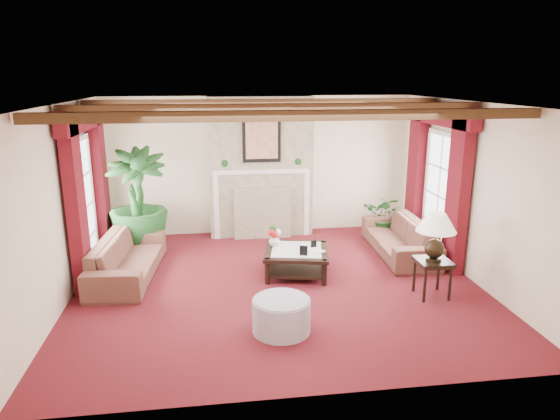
{
  "coord_description": "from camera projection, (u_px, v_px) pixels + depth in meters",
  "views": [
    {
      "loc": [
        -0.93,
        -6.96,
        3.07
      ],
      "look_at": [
        0.08,
        0.4,
        1.07
      ],
      "focal_mm": 32.0,
      "sensor_mm": 36.0,
      "label": 1
    }
  ],
  "objects": [
    {
      "name": "back_wall",
      "position": [
        260.0,
        166.0,
        9.86
      ],
      "size": [
        6.0,
        0.02,
        2.7
      ],
      "primitive_type": "cube",
      "color": "beige",
      "rests_on": "ground"
    },
    {
      "name": "side_table",
      "position": [
        432.0,
        278.0,
        7.13
      ],
      "size": [
        0.52,
        0.52,
        0.55
      ],
      "primitive_type": null,
      "rotation": [
        0.0,
        0.0,
        -0.14
      ],
      "color": "black",
      "rests_on": "ground"
    },
    {
      "name": "french_door_right",
      "position": [
        445.0,
        134.0,
        8.37
      ],
      "size": [
        0.1,
        1.1,
        2.16
      ],
      "primitive_type": null,
      "color": "white",
      "rests_on": "ground"
    },
    {
      "name": "floor",
      "position": [
        278.0,
        285.0,
        7.58
      ],
      "size": [
        6.0,
        6.0,
        0.0
      ],
      "primitive_type": "plane",
      "color": "#450C15",
      "rests_on": "ground"
    },
    {
      "name": "french_door_left",
      "position": [
        76.0,
        140.0,
        7.59
      ],
      "size": [
        0.1,
        1.1,
        2.16
      ],
      "primitive_type": null,
      "color": "white",
      "rests_on": "ground"
    },
    {
      "name": "sofa_left",
      "position": [
        127.0,
        251.0,
        7.79
      ],
      "size": [
        2.23,
        0.98,
        0.83
      ],
      "primitive_type": "imported",
      "rotation": [
        0.0,
        0.0,
        1.49
      ],
      "color": "#3B101F",
      "rests_on": "ground"
    },
    {
      "name": "ottoman",
      "position": [
        281.0,
        316.0,
        6.15
      ],
      "size": [
        0.72,
        0.72,
        0.42
      ],
      "primitive_type": "cylinder",
      "color": "#9F9AAF",
      "rests_on": "ground"
    },
    {
      "name": "flower_vase",
      "position": [
        275.0,
        240.0,
        8.05
      ],
      "size": [
        0.26,
        0.26,
        0.19
      ],
      "primitive_type": "imported",
      "rotation": [
        0.0,
        0.0,
        -0.19
      ],
      "color": "silver",
      "rests_on": "coffee_table"
    },
    {
      "name": "ceiling_beams",
      "position": [
        278.0,
        108.0,
        6.89
      ],
      "size": [
        6.0,
        3.0,
        0.12
      ],
      "primitive_type": null,
      "color": "#3A2412",
      "rests_on": "ceiling"
    },
    {
      "name": "photo_frame_a",
      "position": [
        304.0,
        251.0,
        7.61
      ],
      "size": [
        0.12,
        0.05,
        0.16
      ],
      "primitive_type": null,
      "rotation": [
        0.0,
        0.0,
        -0.29
      ],
      "color": "black",
      "rests_on": "coffee_table"
    },
    {
      "name": "photo_frame_b",
      "position": [
        314.0,
        244.0,
        7.94
      ],
      "size": [
        0.1,
        0.06,
        0.13
      ],
      "primitive_type": null,
      "rotation": [
        0.0,
        0.0,
        0.43
      ],
      "color": "black",
      "rests_on": "coffee_table"
    },
    {
      "name": "left_wall",
      "position": [
        62.0,
        205.0,
        6.83
      ],
      "size": [
        0.02,
        5.5,
        2.7
      ],
      "primitive_type": "cube",
      "color": "beige",
      "rests_on": "ground"
    },
    {
      "name": "small_plant",
      "position": [
        384.0,
        221.0,
        9.74
      ],
      "size": [
        1.58,
        1.58,
        0.67
      ],
      "primitive_type": "imported",
      "rotation": [
        0.0,
        0.0,
        -0.62
      ],
      "color": "black",
      "rests_on": "ground"
    },
    {
      "name": "potted_palm",
      "position": [
        139.0,
        223.0,
        8.92
      ],
      "size": [
        1.21,
        1.96,
        1.04
      ],
      "primitive_type": "imported",
      "rotation": [
        0.0,
        0.0,
        0.05
      ],
      "color": "black",
      "rests_on": "ground"
    },
    {
      "name": "ceiling",
      "position": [
        278.0,
        103.0,
        6.87
      ],
      "size": [
        6.0,
        6.0,
        0.0
      ],
      "primitive_type": "plane",
      "rotation": [
        3.14,
        0.0,
        0.0
      ],
      "color": "white",
      "rests_on": "floor"
    },
    {
      "name": "table_lamp",
      "position": [
        435.0,
        236.0,
        6.96
      ],
      "size": [
        0.56,
        0.56,
        0.7
      ],
      "primitive_type": null,
      "color": "black",
      "rests_on": "side_table"
    },
    {
      "name": "fireplace",
      "position": [
        260.0,
        96.0,
        9.31
      ],
      "size": [
        2.0,
        0.52,
        2.7
      ],
      "primitive_type": null,
      "color": "tan",
      "rests_on": "ground"
    },
    {
      "name": "book",
      "position": [
        310.0,
        244.0,
        7.71
      ],
      "size": [
        0.24,
        0.21,
        0.3
      ],
      "primitive_type": "imported",
      "rotation": [
        0.0,
        0.0,
        0.53
      ],
      "color": "black",
      "rests_on": "coffee_table"
    },
    {
      "name": "right_wall",
      "position": [
        472.0,
        192.0,
        7.62
      ],
      "size": [
        0.02,
        5.5,
        2.7
      ],
      "primitive_type": "cube",
      "color": "beige",
      "rests_on": "ground"
    },
    {
      "name": "sofa_right",
      "position": [
        400.0,
        232.0,
        8.79
      ],
      "size": [
        2.14,
        0.78,
        0.82
      ],
      "primitive_type": "imported",
      "rotation": [
        0.0,
        0.0,
        -1.61
      ],
      "color": "#3B101F",
      "rests_on": "ground"
    },
    {
      "name": "curtains_right",
      "position": [
        441.0,
        108.0,
        8.25
      ],
      "size": [
        0.2,
        2.4,
        2.55
      ],
      "primitive_type": null,
      "color": "#490912",
      "rests_on": "ground"
    },
    {
      "name": "coffee_table",
      "position": [
        297.0,
        262.0,
        7.95
      ],
      "size": [
        1.17,
        1.17,
        0.4
      ],
      "primitive_type": null,
      "rotation": [
        0.0,
        0.0,
        -0.2
      ],
      "color": "black",
      "rests_on": "ground"
    },
    {
      "name": "curtains_left",
      "position": [
        81.0,
        111.0,
        7.49
      ],
      "size": [
        0.2,
        2.4,
        2.55
      ],
      "primitive_type": null,
      "color": "#490912",
      "rests_on": "ground"
    }
  ]
}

